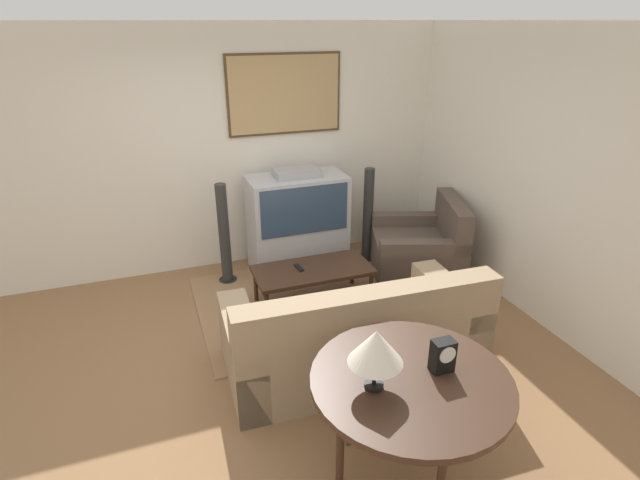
# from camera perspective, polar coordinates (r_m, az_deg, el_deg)

# --- Properties ---
(ground_plane) EXTENTS (12.00, 12.00, 0.00)m
(ground_plane) POSITION_cam_1_polar(r_m,az_deg,el_deg) (4.43, -5.36, -13.97)
(ground_plane) COLOR #8E6642
(wall_back) EXTENTS (12.00, 0.10, 2.70)m
(wall_back) POSITION_cam_1_polar(r_m,az_deg,el_deg) (5.75, -11.31, 9.94)
(wall_back) COLOR silver
(wall_back) RESTS_ON ground_plane
(wall_right) EXTENTS (0.06, 12.00, 2.70)m
(wall_right) POSITION_cam_1_polar(r_m,az_deg,el_deg) (5.02, 24.50, 6.05)
(wall_right) COLOR silver
(wall_right) RESTS_ON ground_plane
(area_rug) EXTENTS (2.03, 1.83, 0.01)m
(area_rug) POSITION_cam_1_polar(r_m,az_deg,el_deg) (5.23, -2.43, -7.22)
(area_rug) COLOR #99704C
(area_rug) RESTS_ON ground_plane
(tv) EXTENTS (1.10, 0.57, 1.20)m
(tv) POSITION_cam_1_polar(r_m,az_deg,el_deg) (5.75, -2.59, 2.09)
(tv) COLOR #B7B7BC
(tv) RESTS_ON ground_plane
(couch) EXTENTS (2.11, 1.08, 0.92)m
(couch) POSITION_cam_1_polar(r_m,az_deg,el_deg) (4.20, 3.88, -10.92)
(couch) COLOR #9E8466
(couch) RESTS_ON ground_plane
(armchair) EXTENTS (1.21, 1.23, 0.90)m
(armchair) POSITION_cam_1_polar(r_m,az_deg,el_deg) (5.79, 11.35, -1.20)
(armchair) COLOR brown
(armchair) RESTS_ON ground_plane
(coffee_table) EXTENTS (1.19, 0.57, 0.41)m
(coffee_table) POSITION_cam_1_polar(r_m,az_deg,el_deg) (5.06, -0.83, -3.65)
(coffee_table) COLOR #3D2619
(coffee_table) RESTS_ON ground_plane
(console_table) EXTENTS (1.19, 1.19, 0.80)m
(console_table) POSITION_cam_1_polar(r_m,az_deg,el_deg) (3.10, 10.36, -16.20)
(console_table) COLOR #3D2619
(console_table) RESTS_ON ground_plane
(table_lamp) EXTENTS (0.31, 0.31, 0.38)m
(table_lamp) POSITION_cam_1_polar(r_m,az_deg,el_deg) (2.80, 6.40, -12.10)
(table_lamp) COLOR black
(table_lamp) RESTS_ON console_table
(mantel_clock) EXTENTS (0.13, 0.10, 0.21)m
(mantel_clock) POSITION_cam_1_polar(r_m,az_deg,el_deg) (3.09, 13.84, -12.71)
(mantel_clock) COLOR black
(mantel_clock) RESTS_ON console_table
(remote) EXTENTS (0.06, 0.16, 0.02)m
(remote) POSITION_cam_1_polar(r_m,az_deg,el_deg) (5.04, -2.42, -3.17)
(remote) COLOR black
(remote) RESTS_ON coffee_table
(speaker_tower_left) EXTENTS (0.20, 0.20, 1.14)m
(speaker_tower_left) POSITION_cam_1_polar(r_m,az_deg,el_deg) (5.52, -10.87, 0.38)
(speaker_tower_left) COLOR black
(speaker_tower_left) RESTS_ON ground_plane
(speaker_tower_right) EXTENTS (0.20, 0.20, 1.14)m
(speaker_tower_right) POSITION_cam_1_polar(r_m,az_deg,el_deg) (5.99, 5.49, 2.63)
(speaker_tower_right) COLOR black
(speaker_tower_right) RESTS_ON ground_plane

